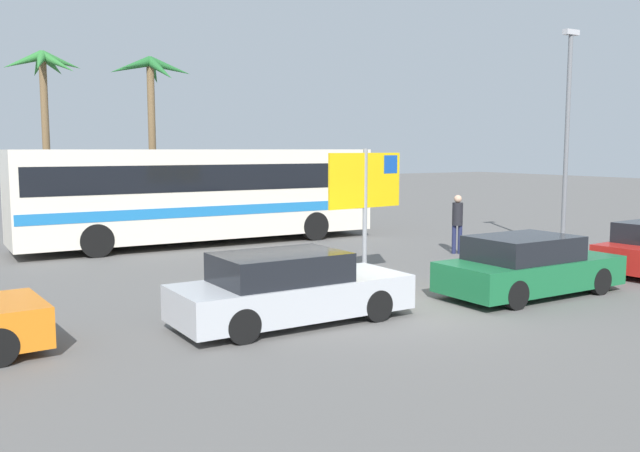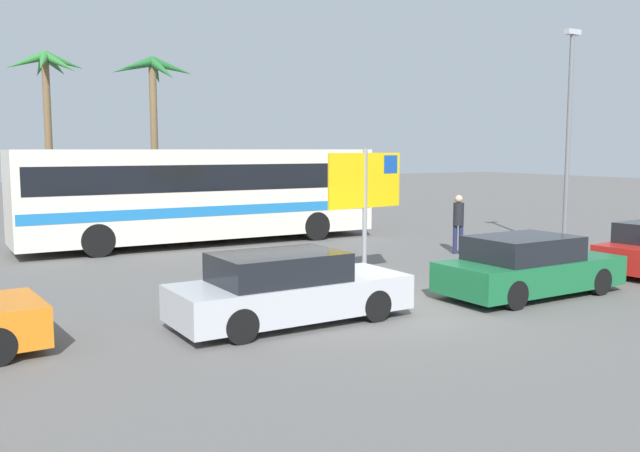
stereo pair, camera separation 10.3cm
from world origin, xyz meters
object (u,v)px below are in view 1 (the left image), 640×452
Objects in this scene: bus_front_coach at (202,191)px; car_silver at (289,289)px; bus_rear_coach at (203,186)px; ferry_sign at (367,186)px; car_green at (529,267)px; pedestrian_by_bus at (457,219)px.

car_silver is (-2.39, -10.73, -1.15)m from bus_front_coach.
bus_rear_coach is 3.76× the size of ferry_sign.
car_silver is at bearing 173.10° from car_green.
ferry_sign is 0.74× the size of car_green.
pedestrian_by_bus is at bearing -63.35° from bus_rear_coach.
pedestrian_by_bus is (2.70, 5.28, 0.44)m from car_green.
car_green is at bearing 12.75° from pedestrian_by_bus.
bus_rear_coach is 10.37m from pedestrian_by_bus.
car_green is 5.94m from pedestrian_by_bus.
bus_rear_coach is 11.48m from ferry_sign.
pedestrian_by_bus is (4.64, -9.25, -0.71)m from bus_rear_coach.
car_green is at bearing -7.07° from car_silver.
ferry_sign is at bearing -82.90° from bus_front_coach.
ferry_sign reaches higher than car_green.
car_silver is 1.04× the size of car_green.
car_silver is 5.65m from car_green.
bus_front_coach is 1.00× the size of bus_rear_coach.
bus_rear_coach is at bearing 96.46° from car_green.
ferry_sign is at bearing 34.77° from car_silver.
car_silver is at bearing -104.75° from bus_rear_coach.
bus_front_coach is 8.32m from ferry_sign.
bus_front_coach reaches higher than car_silver.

